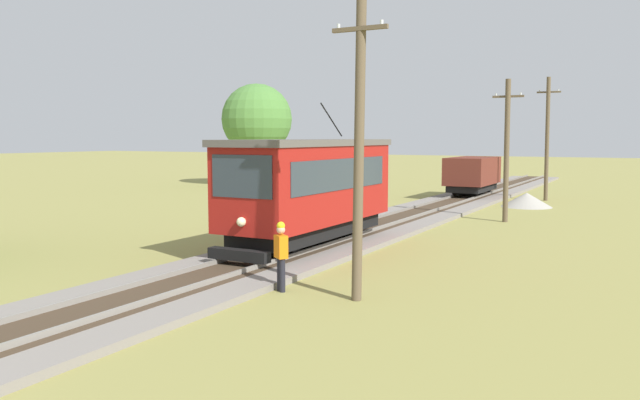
% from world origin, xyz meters
% --- Properties ---
extents(red_tram, '(2.60, 8.54, 4.79)m').
position_xyz_m(red_tram, '(0.00, 16.36, 2.19)').
color(red_tram, maroon).
rests_on(red_tram, rail_right).
extents(freight_car, '(2.40, 5.20, 2.31)m').
position_xyz_m(freight_car, '(0.00, 37.46, 1.56)').
color(freight_car, maroon).
rests_on(freight_car, rail_right).
extents(utility_pole_near_tram, '(1.40, 0.44, 7.28)m').
position_xyz_m(utility_pole_near_tram, '(4.36, 11.02, 3.73)').
color(utility_pole_near_tram, brown).
rests_on(utility_pole_near_tram, ground).
extents(utility_pole_mid, '(1.40, 0.39, 6.52)m').
position_xyz_m(utility_pole_mid, '(4.36, 26.91, 3.36)').
color(utility_pole_mid, brown).
rests_on(utility_pole_mid, ground).
extents(utility_pole_far, '(1.40, 0.63, 7.53)m').
position_xyz_m(utility_pole_far, '(4.36, 38.10, 3.86)').
color(utility_pole_far, brown).
rests_on(utility_pole_far, ground).
extents(gravel_pile, '(2.80, 2.80, 0.80)m').
position_xyz_m(gravel_pile, '(4.02, 33.99, 0.40)').
color(gravel_pile, '#9E998E').
rests_on(gravel_pile, ground).
extents(track_worker, '(0.45, 0.42, 1.78)m').
position_xyz_m(track_worker, '(2.31, 10.80, 0.98)').
color(track_worker, black).
rests_on(track_worker, ground).
extents(tree_right_near, '(5.70, 5.70, 8.21)m').
position_xyz_m(tree_right_near, '(-18.43, 40.22, 5.35)').
color(tree_right_near, '#4C3823').
rests_on(tree_right_near, ground).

